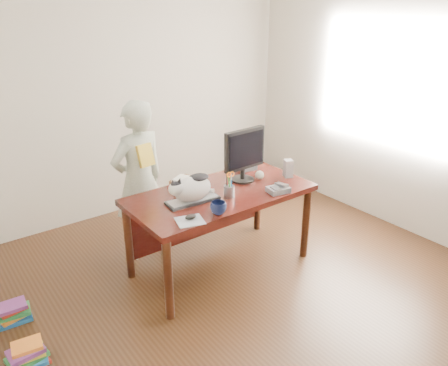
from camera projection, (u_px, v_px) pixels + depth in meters
room at (270, 142)px, 3.10m from camera, size 4.50×4.50×4.50m
desk at (215, 204)px, 3.89m from camera, size 1.60×0.80×0.75m
keyboard at (193, 200)px, 3.59m from camera, size 0.45×0.20×0.03m
cat at (191, 188)px, 3.53m from camera, size 0.44×0.23×0.25m
monitor at (244, 152)px, 3.89m from camera, size 0.43×0.22×0.49m
pen_cup at (229, 190)px, 3.65m from camera, size 0.10×0.10×0.23m
mousepad at (190, 221)px, 3.27m from camera, size 0.24×0.23×0.00m
mouse at (191, 217)px, 3.29m from camera, size 0.10×0.08×0.04m
coffee_mug at (218, 208)px, 3.37m from camera, size 0.17×0.17×0.10m
phone at (279, 189)px, 3.76m from camera, size 0.20×0.16×0.08m
speaker at (288, 168)px, 4.07m from camera, size 0.10×0.10×0.16m
baseball at (260, 175)px, 4.02m from camera, size 0.08×0.08×0.08m
book_stack at (184, 183)px, 3.85m from camera, size 0.29×0.26×0.09m
calculator at (245, 165)px, 4.30m from camera, size 0.21×0.25×0.07m
person at (139, 181)px, 3.99m from camera, size 0.60×0.45×1.50m
held_book at (146, 155)px, 3.75m from camera, size 0.15×0.11×0.20m
book_pile_a at (28, 356)px, 2.91m from camera, size 0.27×0.22×0.18m
book_pile_b at (13, 313)px, 3.34m from camera, size 0.26×0.20×0.15m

